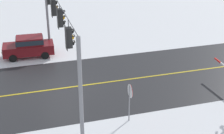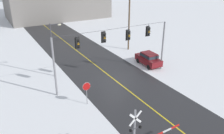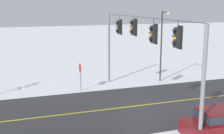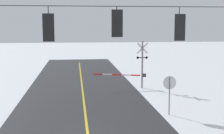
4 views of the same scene
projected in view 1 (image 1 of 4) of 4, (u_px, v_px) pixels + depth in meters
name	position (u px, v px, depth m)	size (l,w,h in m)	color
ground_plane	(62.00, 88.00, 23.29)	(160.00, 160.00, 0.00)	white
signal_span	(58.00, 27.00, 21.50)	(14.20, 0.47, 6.22)	gray
stop_sign	(130.00, 95.00, 19.03)	(0.80, 0.09, 2.35)	gray
parked_car_maroon	(29.00, 46.00, 27.93)	(1.97, 4.26, 1.74)	maroon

